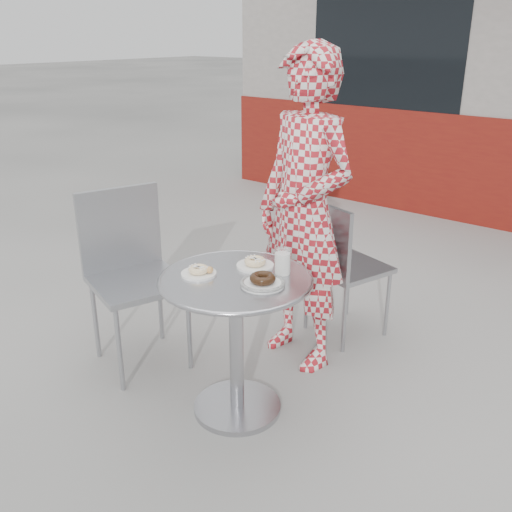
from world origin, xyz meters
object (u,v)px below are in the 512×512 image
Objects in this scene: plate_far at (255,263)px; milk_cup at (282,262)px; plate_near at (199,271)px; bistro_table at (236,312)px; chair_left at (140,314)px; seated_person at (304,213)px; chair_far at (345,294)px; plate_checker at (263,282)px.

plate_far is 0.15m from milk_cup.
bistro_table is at bearing 27.76° from plate_near.
seated_person reaches higher than chair_left.
seated_person is (-0.06, -0.38, 0.58)m from chair_far.
plate_near is at bearing -79.60° from chair_left.
plate_checker is at bearing -87.42° from milk_cup.
seated_person is at bearing 95.45° from plate_far.
chair_left reaches higher than bistro_table.
plate_near is at bearing -139.20° from milk_cup.
plate_near is at bearing -120.90° from plate_far.
chair_far is 0.88× the size of chair_left.
plate_far is (-0.01, 0.15, 0.19)m from bistro_table.
plate_checker is at bearing -41.90° from plate_far.
plate_far is 0.89× the size of plate_checker.
seated_person is 14.19× the size of milk_cup.
chair_left is 0.56× the size of seated_person.
plate_checker is (0.14, -0.97, 0.46)m from chair_far.
plate_checker is 1.64× the size of milk_cup.
seated_person is 8.63× the size of plate_checker.
plate_far reaches higher than plate_near.
plate_checker is (0.15, -0.14, -0.00)m from plate_far.
chair_left is 1.04m from seated_person.
seated_person is 9.71× the size of plate_far.
chair_left is (-0.70, 0.00, -0.24)m from bistro_table.
bistro_table is 0.24m from plate_far.
seated_person is at bearing 113.10° from milk_cup.
bistro_table is at bearing -129.12° from milk_cup.
plate_near is 0.37m from milk_cup.
bistro_table is 1.02m from chair_far.
chair_left is 0.94m from plate_checker.
bistro_table is 0.74× the size of chair_left.
milk_cup is (0.83, 0.16, 0.46)m from chair_left.
plate_checker is at bearing -70.49° from chair_left.
chair_far is 0.50× the size of seated_person.
chair_far reaches higher than plate_checker.
plate_checker is at bearing -59.68° from seated_person.
milk_cup is at bearing 40.80° from plate_near.
chair_far is 0.95m from plate_far.
chair_left is 0.96m from milk_cup.
milk_cup is (-0.01, 0.15, 0.04)m from plate_checker.
chair_far is at bearing 99.12° from milk_cup.
chair_far is 4.30× the size of plate_checker.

